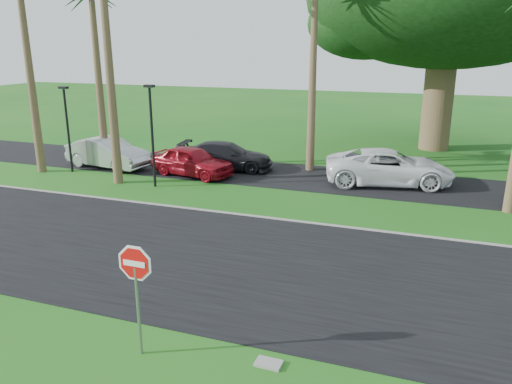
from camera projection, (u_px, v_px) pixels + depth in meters
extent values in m
plane|color=#155716|center=(186.00, 288.00, 13.53)|extent=(120.00, 120.00, 0.00)
cube|color=black|center=(216.00, 259.00, 15.33)|extent=(120.00, 8.00, 0.02)
cube|color=black|center=(302.00, 177.00, 24.81)|extent=(120.00, 5.00, 0.02)
cube|color=gray|center=(260.00, 217.00, 18.98)|extent=(120.00, 0.12, 0.06)
cylinder|color=gray|center=(138.00, 312.00, 10.38)|extent=(0.07, 0.07, 2.00)
cylinder|color=white|center=(135.00, 263.00, 10.07)|extent=(1.05, 0.02, 1.05)
cylinder|color=red|center=(135.00, 263.00, 10.07)|extent=(0.90, 0.02, 0.90)
cube|color=white|center=(135.00, 263.00, 10.07)|extent=(0.50, 0.02, 0.12)
cone|color=brown|center=(29.00, 67.00, 24.36)|extent=(0.44, 0.44, 10.50)
cone|color=brown|center=(99.00, 81.00, 25.57)|extent=(0.44, 0.44, 9.00)
cone|color=brown|center=(108.00, 58.00, 22.15)|extent=(0.44, 0.44, 11.50)
cone|color=brown|center=(313.00, 77.00, 24.81)|extent=(0.44, 0.44, 9.50)
cylinder|color=brown|center=(438.00, 101.00, 30.58)|extent=(1.80, 1.80, 6.00)
cylinder|color=black|center=(68.00, 131.00, 25.23)|extent=(0.12, 0.12, 4.20)
cube|color=black|center=(63.00, 88.00, 24.61)|extent=(0.45, 0.25, 0.12)
cylinder|color=black|center=(152.00, 139.00, 22.50)|extent=(0.12, 0.12, 4.50)
cube|color=black|center=(149.00, 86.00, 21.84)|extent=(0.45, 0.25, 0.12)
imported|color=#B0B2B8|center=(108.00, 153.00, 26.45)|extent=(4.95, 2.36, 1.57)
imported|color=maroon|center=(192.00, 161.00, 24.83)|extent=(4.57, 2.53, 1.47)
imported|color=black|center=(226.00, 156.00, 26.07)|extent=(5.12, 2.66, 1.42)
imported|color=white|center=(389.00, 167.00, 23.28)|extent=(6.29, 3.86, 1.63)
cube|color=gray|center=(269.00, 363.00, 10.27)|extent=(0.56, 0.36, 0.06)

